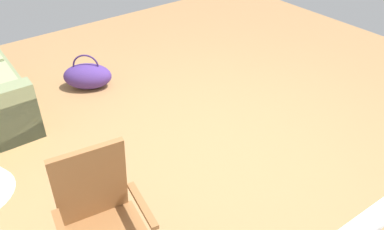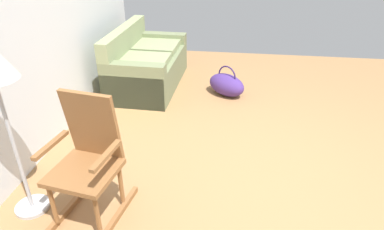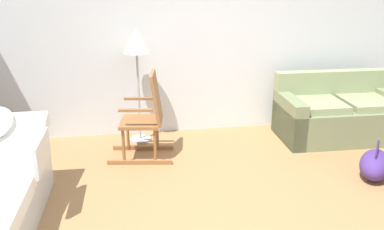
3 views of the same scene
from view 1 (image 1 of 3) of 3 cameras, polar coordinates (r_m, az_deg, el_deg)
ground_plane at (r=3.86m, az=4.01°, el=-4.35°), size 7.30×7.30×0.00m
rocking_chair at (r=2.55m, az=-12.69°, el=-15.40°), size 0.83×0.59×1.05m
duffel_bag at (r=4.83m, az=-14.76°, el=5.44°), size 0.59×0.64×0.43m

